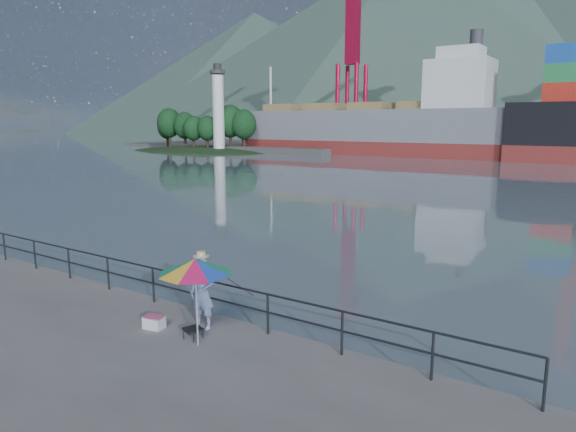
% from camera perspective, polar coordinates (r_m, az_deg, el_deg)
% --- Properties ---
extents(harbor_water, '(500.00, 280.00, 0.00)m').
position_cam_1_polar(harbor_water, '(138.27, 29.26, 6.98)').
color(harbor_water, slate).
rests_on(harbor_water, ground).
extents(guardrail, '(22.00, 0.06, 1.03)m').
position_cam_1_polar(guardrail, '(15.79, -17.17, -6.64)').
color(guardrail, '#2D3033').
rests_on(guardrail, ground).
extents(lighthouse_islet, '(48.00, 26.40, 19.20)m').
position_cam_1_polar(lighthouse_islet, '(96.67, -9.92, 7.40)').
color(lighthouse_islet, '#263F1E').
rests_on(lighthouse_islet, ground).
extents(fisherman, '(0.73, 0.55, 1.80)m').
position_cam_1_polar(fisherman, '(12.88, -9.51, -8.41)').
color(fisherman, '#2F4E98').
rests_on(fisherman, ground).
extents(beach_umbrella, '(2.12, 2.12, 2.05)m').
position_cam_1_polar(beach_umbrella, '(11.60, -10.25, -5.51)').
color(beach_umbrella, white).
rests_on(beach_umbrella, ground).
extents(folding_stool, '(0.51, 0.51, 0.26)m').
position_cam_1_polar(folding_stool, '(12.55, -10.49, -12.69)').
color(folding_stool, black).
rests_on(folding_stool, ground).
extents(cooler_bag, '(0.54, 0.41, 0.28)m').
position_cam_1_polar(cooler_bag, '(13.36, -14.66, -11.39)').
color(cooler_bag, silver).
rests_on(cooler_bag, ground).
extents(fishing_rod, '(0.13, 1.75, 1.23)m').
position_cam_1_polar(fishing_rod, '(13.83, -5.94, -10.94)').
color(fishing_rod, black).
rests_on(fishing_rod, ground).
extents(bulk_carrier, '(46.37, 8.02, 14.50)m').
position_cam_1_polar(bulk_carrier, '(86.11, 9.89, 9.68)').
color(bulk_carrier, maroon).
rests_on(bulk_carrier, ground).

